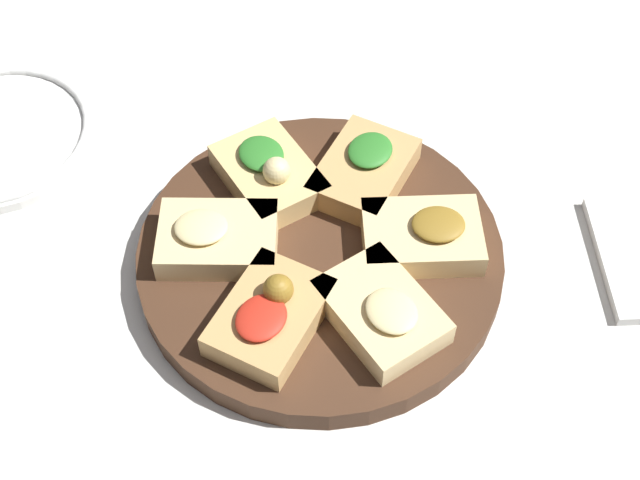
{
  "coord_description": "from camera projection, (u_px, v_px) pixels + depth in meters",
  "views": [
    {
      "loc": [
        -0.45,
        -0.07,
        0.63
      ],
      "look_at": [
        0.0,
        0.0,
        0.04
      ],
      "focal_mm": 50.0,
      "sensor_mm": 36.0,
      "label": 1
    }
  ],
  "objects": [
    {
      "name": "focaccia_slice_3",
      "position": [
        270.0,
        315.0,
        0.7
      ],
      "size": [
        0.12,
        0.1,
        0.04
      ],
      "color": "tan",
      "rests_on": "serving_board"
    },
    {
      "name": "ground_plane",
      "position": [
        320.0,
        265.0,
        0.77
      ],
      "size": [
        3.0,
        3.0,
        0.0
      ],
      "primitive_type": "plane",
      "color": "silver"
    },
    {
      "name": "focaccia_slice_0",
      "position": [
        364.0,
        170.0,
        0.79
      ],
      "size": [
        0.12,
        0.1,
        0.03
      ],
      "color": "tan",
      "rests_on": "serving_board"
    },
    {
      "name": "focaccia_slice_4",
      "position": [
        382.0,
        311.0,
        0.7
      ],
      "size": [
        0.12,
        0.12,
        0.03
      ],
      "color": "#E5C689",
      "rests_on": "serving_board"
    },
    {
      "name": "focaccia_slice_5",
      "position": [
        423.0,
        236.0,
        0.75
      ],
      "size": [
        0.09,
        0.11,
        0.03
      ],
      "color": "#E5C689",
      "rests_on": "serving_board"
    },
    {
      "name": "serving_board",
      "position": [
        320.0,
        257.0,
        0.76
      ],
      "size": [
        0.31,
        0.31,
        0.02
      ],
      "primitive_type": "cylinder",
      "color": "#422819",
      "rests_on": "ground_plane"
    },
    {
      "name": "focaccia_slice_1",
      "position": [
        269.0,
        173.0,
        0.79
      ],
      "size": [
        0.12,
        0.12,
        0.04
      ],
      "color": "#DBB775",
      "rests_on": "serving_board"
    },
    {
      "name": "focaccia_slice_2",
      "position": [
        217.0,
        238.0,
        0.74
      ],
      "size": [
        0.08,
        0.11,
        0.03
      ],
      "color": "#E5C689",
      "rests_on": "serving_board"
    }
  ]
}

